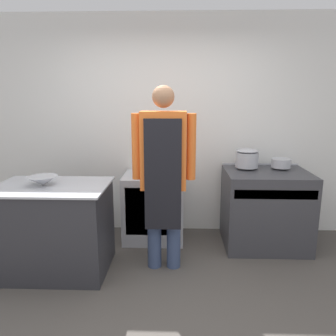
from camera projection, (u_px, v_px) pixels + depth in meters
name	position (u px, v px, depth m)	size (l,w,h in m)	color
ground_plane	(159.00, 319.00, 2.59)	(14.00, 14.00, 0.00)	#4C4742
wall_back	(167.00, 127.00, 4.11)	(8.00, 0.05, 2.70)	white
prep_counter	(54.00, 228.00, 3.25)	(1.09, 0.76, 0.88)	#2D2D33
stove	(265.00, 208.00, 3.82)	(0.94, 0.76, 0.91)	#38383D
fridge_unit	(154.00, 207.00, 3.99)	(0.71, 0.58, 0.81)	silver
person_cook	(164.00, 168.00, 3.17)	(0.62, 0.24, 1.83)	#38476B
mixing_bowl	(43.00, 181.00, 3.15)	(0.29, 0.29, 0.09)	#B2B5BC
stock_pot	(247.00, 158.00, 3.84)	(0.26, 0.26, 0.22)	#B2B5BC
sauce_pot	(281.00, 163.00, 3.83)	(0.22, 0.22, 0.10)	#B2B5BC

